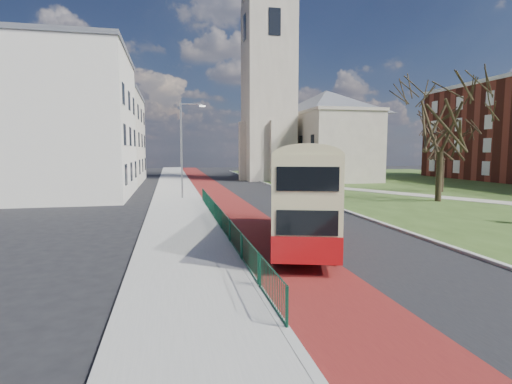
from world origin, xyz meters
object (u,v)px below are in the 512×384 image
object	(u,v)px
streetlamp	(183,145)
bus	(303,190)
winter_tree_far	(443,135)
winter_tree_near	(442,113)

from	to	relation	value
streetlamp	bus	bearing A→B (deg)	-75.29
winter_tree_far	bus	bearing A→B (deg)	-138.89
bus	winter_tree_far	world-z (taller)	winter_tree_far
streetlamp	winter_tree_far	size ratio (longest dim) A/B	0.99
streetlamp	winter_tree_far	xyz separation A→B (m)	(25.19, 0.31, 1.06)
winter_tree_near	bus	bearing A→B (deg)	-143.35
streetlamp	winter_tree_far	bearing A→B (deg)	0.71
streetlamp	winter_tree_far	world-z (taller)	winter_tree_far
winter_tree_near	winter_tree_far	world-z (taller)	winter_tree_near
winter_tree_near	winter_tree_far	bearing A→B (deg)	51.66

